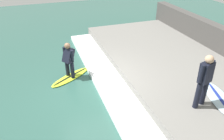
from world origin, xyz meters
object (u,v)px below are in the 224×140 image
at_px(surfboard_waiting_near, 219,99).
at_px(surfer_waiting_near, 205,79).
at_px(surfer_riding, 69,58).
at_px(surfboard_riding, 71,77).

bearing_deg(surfboard_waiting_near, surfer_waiting_near, -179.13).
distance_m(surfer_riding, surfer_waiting_near, 4.67).
xyz_separation_m(surfboard_riding, surfer_riding, (0.00, -0.00, 0.79)).
relative_size(surfboard_riding, surfer_waiting_near, 1.12).
bearing_deg(surfer_waiting_near, surfboard_riding, 132.15).
height_order(surfboard_riding, surfer_waiting_near, surfer_waiting_near).
distance_m(surfboard_riding, surfer_riding, 0.79).
height_order(surfboard_riding, surfboard_waiting_near, surfboard_waiting_near).
bearing_deg(surfer_riding, surfboard_riding, 135.00).
bearing_deg(surfboard_riding, surfboard_waiting_near, -41.41).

